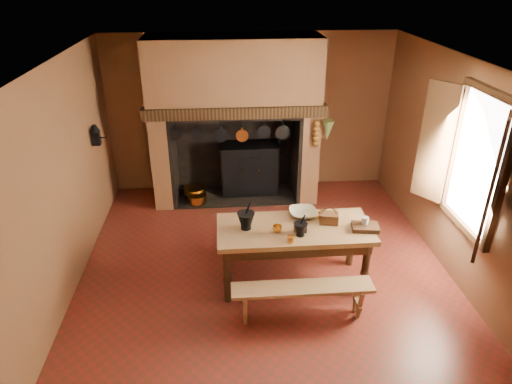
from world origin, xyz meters
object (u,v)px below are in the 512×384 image
at_px(iron_range, 250,168).
at_px(coffee_grinder, 303,227).
at_px(mixing_bowl, 303,213).
at_px(bench_front, 302,294).
at_px(wicker_basket, 329,217).
at_px(work_table, 294,236).

xyz_separation_m(iron_range, coffee_grinder, (0.46, -2.81, 0.42)).
relative_size(iron_range, mixing_bowl, 4.47).
xyz_separation_m(bench_front, wicker_basket, (0.45, 0.78, 0.56)).
distance_m(bench_front, coffee_grinder, 0.82).
height_order(iron_range, wicker_basket, iron_range).
bearing_deg(wicker_basket, iron_range, 119.48).
bearing_deg(bench_front, work_table, 90.00).
bearing_deg(iron_range, mixing_bowl, -77.75).
height_order(iron_range, bench_front, iron_range).
bearing_deg(iron_range, work_table, -82.02).
bearing_deg(coffee_grinder, bench_front, -87.54).
bearing_deg(iron_range, wicker_basket, -72.46).
bearing_deg(mixing_bowl, coffee_grinder, -100.17).
distance_m(bench_front, wicker_basket, 1.06).
bearing_deg(iron_range, coffee_grinder, -80.64).
bearing_deg(coffee_grinder, wicker_basket, 36.15).
bearing_deg(work_table, bench_front, -90.00).
height_order(work_table, mixing_bowl, mixing_bowl).
distance_m(coffee_grinder, mixing_bowl, 0.38).
distance_m(bench_front, mixing_bowl, 1.12).
bearing_deg(work_table, wicker_basket, 9.70).
bearing_deg(work_table, mixing_bowl, 60.96).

